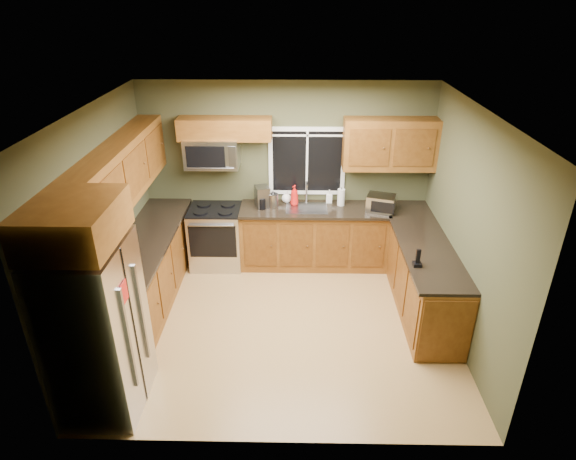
{
  "coord_description": "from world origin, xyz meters",
  "views": [
    {
      "loc": [
        0.15,
        -4.93,
        3.81
      ],
      "look_at": [
        0.05,
        0.35,
        1.15
      ],
      "focal_mm": 30.0,
      "sensor_mm": 36.0,
      "label": 1
    }
  ],
  "objects_px": {
    "toaster_oven": "(381,203)",
    "soap_bottle_c": "(286,196)",
    "range": "(216,236)",
    "soap_bottle_b": "(329,196)",
    "coffee_maker": "(262,198)",
    "soap_bottle_a": "(294,195)",
    "kettle": "(273,200)",
    "cordless_phone": "(417,261)",
    "microwave": "(212,153)",
    "refrigerator": "(97,330)",
    "paper_towel_roll": "(341,197)"
  },
  "relations": [
    {
      "from": "soap_bottle_b",
      "to": "cordless_phone",
      "type": "xyz_separation_m",
      "value": [
        0.91,
        -1.83,
        -0.03
      ]
    },
    {
      "from": "range",
      "to": "soap_bottle_b",
      "type": "xyz_separation_m",
      "value": [
        1.69,
        0.23,
        0.57
      ]
    },
    {
      "from": "range",
      "to": "kettle",
      "type": "bearing_deg",
      "value": 1.78
    },
    {
      "from": "kettle",
      "to": "soap_bottle_a",
      "type": "relative_size",
      "value": 0.87
    },
    {
      "from": "kettle",
      "to": "cordless_phone",
      "type": "distance_m",
      "value": 2.38
    },
    {
      "from": "range",
      "to": "cordless_phone",
      "type": "height_order",
      "value": "cordless_phone"
    },
    {
      "from": "soap_bottle_b",
      "to": "cordless_phone",
      "type": "bearing_deg",
      "value": -63.46
    },
    {
      "from": "microwave",
      "to": "soap_bottle_a",
      "type": "height_order",
      "value": "microwave"
    },
    {
      "from": "refrigerator",
      "to": "soap_bottle_b",
      "type": "bearing_deg",
      "value": 51.6
    },
    {
      "from": "soap_bottle_a",
      "to": "soap_bottle_b",
      "type": "xyz_separation_m",
      "value": [
        0.52,
        0.1,
        -0.05
      ]
    },
    {
      "from": "toaster_oven",
      "to": "microwave",
      "type": "bearing_deg",
      "value": 175.12
    },
    {
      "from": "range",
      "to": "soap_bottle_c",
      "type": "height_order",
      "value": "soap_bottle_c"
    },
    {
      "from": "toaster_oven",
      "to": "kettle",
      "type": "distance_m",
      "value": 1.55
    },
    {
      "from": "microwave",
      "to": "coffee_maker",
      "type": "xyz_separation_m",
      "value": [
        0.7,
        -0.08,
        -0.64
      ]
    },
    {
      "from": "coffee_maker",
      "to": "soap_bottle_a",
      "type": "bearing_deg",
      "value": 10.1
    },
    {
      "from": "paper_towel_roll",
      "to": "cordless_phone",
      "type": "relative_size",
      "value": 1.3
    },
    {
      "from": "range",
      "to": "microwave",
      "type": "relative_size",
      "value": 1.23
    },
    {
      "from": "coffee_maker",
      "to": "toaster_oven",
      "type": "bearing_deg",
      "value": -4.05
    },
    {
      "from": "microwave",
      "to": "paper_towel_roll",
      "type": "distance_m",
      "value": 1.97
    },
    {
      "from": "soap_bottle_c",
      "to": "toaster_oven",
      "type": "bearing_deg",
      "value": -12.44
    },
    {
      "from": "paper_towel_roll",
      "to": "soap_bottle_a",
      "type": "xyz_separation_m",
      "value": [
        -0.69,
        -0.0,
        0.02
      ]
    },
    {
      "from": "soap_bottle_a",
      "to": "soap_bottle_b",
      "type": "distance_m",
      "value": 0.53
    },
    {
      "from": "microwave",
      "to": "soap_bottle_c",
      "type": "bearing_deg",
      "value": 5.13
    },
    {
      "from": "toaster_oven",
      "to": "kettle",
      "type": "bearing_deg",
      "value": 176.44
    },
    {
      "from": "coffee_maker",
      "to": "soap_bottle_c",
      "type": "xyz_separation_m",
      "value": [
        0.35,
        0.18,
        -0.06
      ]
    },
    {
      "from": "paper_towel_roll",
      "to": "soap_bottle_b",
      "type": "relative_size",
      "value": 1.42
    },
    {
      "from": "microwave",
      "to": "soap_bottle_a",
      "type": "xyz_separation_m",
      "value": [
        1.17,
        -0.0,
        -0.64
      ]
    },
    {
      "from": "kettle",
      "to": "coffee_maker",
      "type": "bearing_deg",
      "value": 171.3
    },
    {
      "from": "kettle",
      "to": "paper_towel_roll",
      "type": "height_order",
      "value": "paper_towel_roll"
    },
    {
      "from": "refrigerator",
      "to": "coffee_maker",
      "type": "distance_m",
      "value": 3.15
    },
    {
      "from": "refrigerator",
      "to": "range",
      "type": "xyz_separation_m",
      "value": [
        0.69,
        2.77,
        -0.43
      ]
    },
    {
      "from": "range",
      "to": "soap_bottle_a",
      "type": "distance_m",
      "value": 1.33
    },
    {
      "from": "soap_bottle_c",
      "to": "coffee_maker",
      "type": "bearing_deg",
      "value": -152.75
    },
    {
      "from": "paper_towel_roll",
      "to": "soap_bottle_a",
      "type": "bearing_deg",
      "value": -179.94
    },
    {
      "from": "cordless_phone",
      "to": "range",
      "type": "bearing_deg",
      "value": 148.48
    },
    {
      "from": "kettle",
      "to": "soap_bottle_c",
      "type": "bearing_deg",
      "value": 47.3
    },
    {
      "from": "paper_towel_roll",
      "to": "refrigerator",
      "type": "bearing_deg",
      "value": -131.23
    },
    {
      "from": "refrigerator",
      "to": "soap_bottle_b",
      "type": "height_order",
      "value": "refrigerator"
    },
    {
      "from": "refrigerator",
      "to": "range",
      "type": "height_order",
      "value": "refrigerator"
    },
    {
      "from": "refrigerator",
      "to": "cordless_phone",
      "type": "xyz_separation_m",
      "value": [
        3.29,
        1.17,
        0.1
      ]
    },
    {
      "from": "range",
      "to": "kettle",
      "type": "height_order",
      "value": "kettle"
    },
    {
      "from": "refrigerator",
      "to": "paper_towel_roll",
      "type": "bearing_deg",
      "value": 48.77
    },
    {
      "from": "cordless_phone",
      "to": "coffee_maker",
      "type": "bearing_deg",
      "value": 139.06
    },
    {
      "from": "toaster_oven",
      "to": "soap_bottle_c",
      "type": "relative_size",
      "value": 2.54
    },
    {
      "from": "microwave",
      "to": "soap_bottle_a",
      "type": "relative_size",
      "value": 2.52
    },
    {
      "from": "toaster_oven",
      "to": "coffee_maker",
      "type": "xyz_separation_m",
      "value": [
        -1.71,
        0.12,
        0.03
      ]
    },
    {
      "from": "range",
      "to": "soap_bottle_b",
      "type": "height_order",
      "value": "soap_bottle_b"
    },
    {
      "from": "soap_bottle_b",
      "to": "cordless_phone",
      "type": "height_order",
      "value": "cordless_phone"
    },
    {
      "from": "kettle",
      "to": "refrigerator",
      "type": "bearing_deg",
      "value": -119.02
    },
    {
      "from": "coffee_maker",
      "to": "kettle",
      "type": "relative_size",
      "value": 1.19
    }
  ]
}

